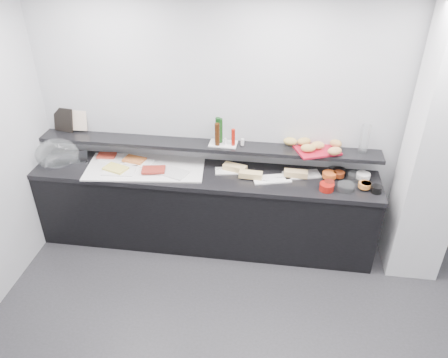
# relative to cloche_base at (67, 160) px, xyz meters

# --- Properties ---
(back_wall) EXTENTS (5.00, 0.02, 2.70)m
(back_wall) POSITION_rel_cloche_base_xyz_m (2.21, 0.28, 0.43)
(back_wall) COLOR #B8BBC0
(back_wall) RESTS_ON ground
(ceiling) EXTENTS (5.00, 5.00, 0.00)m
(ceiling) POSITION_rel_cloche_base_xyz_m (2.21, -1.72, 1.78)
(ceiling) COLOR white
(ceiling) RESTS_ON back_wall
(column) EXTENTS (0.50, 0.50, 2.70)m
(column) POSITION_rel_cloche_base_xyz_m (3.71, -0.07, 0.43)
(column) COLOR white
(column) RESTS_ON ground
(buffet_cabinet) EXTENTS (3.60, 0.60, 0.85)m
(buffet_cabinet) POSITION_rel_cloche_base_xyz_m (1.51, -0.02, -0.50)
(buffet_cabinet) COLOR black
(buffet_cabinet) RESTS_ON ground
(counter_top) EXTENTS (3.62, 0.62, 0.05)m
(counter_top) POSITION_rel_cloche_base_xyz_m (1.51, -0.02, -0.05)
(counter_top) COLOR black
(counter_top) RESTS_ON buffet_cabinet
(wall_shelf) EXTENTS (3.60, 0.25, 0.04)m
(wall_shelf) POSITION_rel_cloche_base_xyz_m (1.51, 0.15, 0.21)
(wall_shelf) COLOR black
(wall_shelf) RESTS_ON back_wall
(cloche_base) EXTENTS (0.51, 0.44, 0.04)m
(cloche_base) POSITION_rel_cloche_base_xyz_m (0.00, 0.00, 0.00)
(cloche_base) COLOR silver
(cloche_base) RESTS_ON counter_top
(cloche_dome) EXTENTS (0.53, 0.45, 0.34)m
(cloche_dome) POSITION_rel_cloche_base_xyz_m (-0.06, -0.06, 0.11)
(cloche_dome) COLOR white
(cloche_dome) RESTS_ON cloche_base
(linen_runner) EXTENTS (1.29, 0.72, 0.01)m
(linen_runner) POSITION_rel_cloche_base_xyz_m (0.88, -0.01, -0.01)
(linen_runner) COLOR white
(linen_runner) RESTS_ON counter_top
(platter_meat_a) EXTENTS (0.30, 0.23, 0.01)m
(platter_meat_a) POSITION_rel_cloche_base_xyz_m (0.48, 0.12, 0.00)
(platter_meat_a) COLOR white
(platter_meat_a) RESTS_ON linen_runner
(food_meat_a) EXTENTS (0.21, 0.14, 0.02)m
(food_meat_a) POSITION_rel_cloche_base_xyz_m (0.40, 0.13, 0.02)
(food_meat_a) COLOR maroon
(food_meat_a) RESTS_ON platter_meat_a
(platter_salmon) EXTENTS (0.31, 0.23, 0.01)m
(platter_salmon) POSITION_rel_cloche_base_xyz_m (0.79, 0.06, 0.00)
(platter_salmon) COLOR white
(platter_salmon) RESTS_ON linen_runner
(food_salmon) EXTENTS (0.25, 0.19, 0.02)m
(food_salmon) POSITION_rel_cloche_base_xyz_m (0.73, 0.08, 0.02)
(food_salmon) COLOR orange
(food_salmon) RESTS_ON platter_salmon
(platter_cheese) EXTENTS (0.35, 0.24, 0.01)m
(platter_cheese) POSITION_rel_cloche_base_xyz_m (0.64, -0.13, 0.00)
(platter_cheese) COLOR white
(platter_cheese) RESTS_ON linen_runner
(food_cheese) EXTENTS (0.27, 0.22, 0.02)m
(food_cheese) POSITION_rel_cloche_base_xyz_m (0.60, -0.13, 0.02)
(food_cheese) COLOR #EBD95B
(food_cheese) RESTS_ON platter_cheese
(platter_meat_b) EXTENTS (0.34, 0.29, 0.01)m
(platter_meat_b) POSITION_rel_cloche_base_xyz_m (1.21, -0.10, 0.00)
(platter_meat_b) COLOR silver
(platter_meat_b) RESTS_ON linen_runner
(food_meat_b) EXTENTS (0.26, 0.19, 0.02)m
(food_meat_b) POSITION_rel_cloche_base_xyz_m (1.00, -0.10, 0.02)
(food_meat_b) COLOR maroon
(food_meat_b) RESTS_ON platter_meat_b
(sandwich_plate_left) EXTENTS (0.35, 0.20, 0.01)m
(sandwich_plate_left) POSITION_rel_cloche_base_xyz_m (1.79, 0.05, -0.01)
(sandwich_plate_left) COLOR white
(sandwich_plate_left) RESTS_ON counter_top
(sandwich_food_left) EXTENTS (0.26, 0.16, 0.06)m
(sandwich_food_left) POSITION_rel_cloche_base_xyz_m (1.83, 0.06, 0.02)
(sandwich_food_left) COLOR #D7B470
(sandwich_food_left) RESTS_ON sandwich_plate_left
(tongs_left) EXTENTS (0.16, 0.04, 0.01)m
(tongs_left) POSITION_rel_cloche_base_xyz_m (1.70, 0.06, -0.00)
(tongs_left) COLOR #AAADB1
(tongs_left) RESTS_ON sandwich_plate_left
(sandwich_plate_mid) EXTENTS (0.41, 0.26, 0.01)m
(sandwich_plate_mid) POSITION_rel_cloche_base_xyz_m (2.22, -0.06, -0.01)
(sandwich_plate_mid) COLOR white
(sandwich_plate_mid) RESTS_ON counter_top
(sandwich_food_mid) EXTENTS (0.24, 0.10, 0.06)m
(sandwich_food_mid) POSITION_rel_cloche_base_xyz_m (2.01, -0.06, 0.02)
(sandwich_food_mid) COLOR #D6B570
(sandwich_food_mid) RESTS_ON sandwich_plate_mid
(tongs_mid) EXTENTS (0.16, 0.04, 0.01)m
(tongs_mid) POSITION_rel_cloche_base_xyz_m (2.11, -0.11, -0.00)
(tongs_mid) COLOR silver
(tongs_mid) RESTS_ON sandwich_plate_mid
(sandwich_plate_right) EXTENTS (0.41, 0.26, 0.01)m
(sandwich_plate_right) POSITION_rel_cloche_base_xyz_m (2.52, 0.07, -0.01)
(sandwich_plate_right) COLOR silver
(sandwich_plate_right) RESTS_ON counter_top
(sandwich_food_right) EXTENTS (0.24, 0.10, 0.06)m
(sandwich_food_right) POSITION_rel_cloche_base_xyz_m (2.46, 0.02, 0.02)
(sandwich_food_right) COLOR tan
(sandwich_food_right) RESTS_ON sandwich_plate_right
(tongs_right) EXTENTS (0.16, 0.04, 0.01)m
(tongs_right) POSITION_rel_cloche_base_xyz_m (2.34, -0.02, -0.00)
(tongs_right) COLOR #A9ACB0
(tongs_right) RESTS_ON sandwich_plate_right
(bowl_glass_fruit) EXTENTS (0.21, 0.21, 0.07)m
(bowl_glass_fruit) POSITION_rel_cloche_base_xyz_m (2.85, 0.12, 0.02)
(bowl_glass_fruit) COLOR silver
(bowl_glass_fruit) RESTS_ON counter_top
(fill_glass_fruit) EXTENTS (0.15, 0.15, 0.05)m
(fill_glass_fruit) POSITION_rel_cloche_base_xyz_m (2.80, 0.04, 0.03)
(fill_glass_fruit) COLOR #E05A1E
(fill_glass_fruit) RESTS_ON bowl_glass_fruit
(bowl_black_jam) EXTENTS (0.18, 0.18, 0.07)m
(bowl_black_jam) POSITION_rel_cloche_base_xyz_m (2.90, 0.12, 0.02)
(bowl_black_jam) COLOR black
(bowl_black_jam) RESTS_ON counter_top
(fill_black_jam) EXTENTS (0.12, 0.12, 0.05)m
(fill_black_jam) POSITION_rel_cloche_base_xyz_m (2.89, 0.07, 0.03)
(fill_black_jam) COLOR #63240E
(fill_black_jam) RESTS_ON bowl_black_jam
(bowl_glass_cream) EXTENTS (0.22, 0.22, 0.07)m
(bowl_glass_cream) POSITION_rel_cloche_base_xyz_m (3.06, 0.06, 0.02)
(bowl_glass_cream) COLOR white
(bowl_glass_cream) RESTS_ON counter_top
(fill_glass_cream) EXTENTS (0.17, 0.17, 0.05)m
(fill_glass_cream) POSITION_rel_cloche_base_xyz_m (3.13, 0.07, 0.03)
(fill_glass_cream) COLOR white
(fill_glass_cream) RESTS_ON bowl_glass_cream
(bowl_red_jam) EXTENTS (0.15, 0.15, 0.07)m
(bowl_red_jam) POSITION_rel_cloche_base_xyz_m (2.76, -0.17, 0.02)
(bowl_red_jam) COLOR maroon
(bowl_red_jam) RESTS_ON counter_top
(fill_red_jam) EXTENTS (0.12, 0.12, 0.05)m
(fill_red_jam) POSITION_rel_cloche_base_xyz_m (2.78, -0.12, 0.03)
(fill_red_jam) COLOR #56130C
(fill_red_jam) RESTS_ON bowl_red_jam
(bowl_glass_salmon) EXTENTS (0.21, 0.21, 0.07)m
(bowl_glass_salmon) POSITION_rel_cloche_base_xyz_m (2.94, -0.16, 0.02)
(bowl_glass_salmon) COLOR silver
(bowl_glass_salmon) RESTS_ON counter_top
(fill_glass_salmon) EXTENTS (0.12, 0.12, 0.05)m
(fill_glass_salmon) POSITION_rel_cloche_base_xyz_m (3.13, -0.11, 0.03)
(fill_glass_salmon) COLOR orange
(fill_glass_salmon) RESTS_ON bowl_glass_salmon
(bowl_black_fruit) EXTENTS (0.13, 0.13, 0.07)m
(bowl_black_fruit) POSITION_rel_cloche_base_xyz_m (3.24, -0.15, 0.02)
(bowl_black_fruit) COLOR black
(bowl_black_fruit) RESTS_ON counter_top
(fill_black_fruit) EXTENTS (0.10, 0.10, 0.05)m
(fill_black_fruit) POSITION_rel_cloche_base_xyz_m (3.14, -0.11, 0.03)
(fill_black_fruit) COLOR orange
(fill_black_fruit) RESTS_ON bowl_black_fruit
(framed_print) EXTENTS (0.24, 0.12, 0.26)m
(framed_print) POSITION_rel_cloche_base_xyz_m (-0.09, 0.25, 0.36)
(framed_print) COLOR black
(framed_print) RESTS_ON wall_shelf
(print_art) EXTENTS (0.19, 0.06, 0.22)m
(print_art) POSITION_rel_cloche_base_xyz_m (0.08, 0.25, 0.36)
(print_art) COLOR beige
(print_art) RESTS_ON framed_print
(condiment_tray) EXTENTS (0.29, 0.19, 0.01)m
(condiment_tray) POSITION_rel_cloche_base_xyz_m (1.69, 0.17, 0.24)
(condiment_tray) COLOR white
(condiment_tray) RESTS_ON wall_shelf
(bottle_green_a) EXTENTS (0.08, 0.08, 0.26)m
(bottle_green_a) POSITION_rel_cloche_base_xyz_m (1.65, 0.20, 0.37)
(bottle_green_a) COLOR #123E11
(bottle_green_a) RESTS_ON condiment_tray
(bottle_brown) EXTENTS (0.05, 0.05, 0.24)m
(bottle_brown) POSITION_rel_cloche_base_xyz_m (1.64, 0.12, 0.36)
(bottle_brown) COLOR #371A0A
(bottle_brown) RESTS_ON condiment_tray
(bottle_green_b) EXTENTS (0.06, 0.06, 0.28)m
(bottle_green_b) POSITION_rel_cloche_base_xyz_m (1.64, 0.17, 0.38)
(bottle_green_b) COLOR #0E3611
(bottle_green_b) RESTS_ON condiment_tray
(bottle_hot) EXTENTS (0.05, 0.05, 0.18)m
(bottle_hot) POSITION_rel_cloche_base_xyz_m (1.80, 0.14, 0.33)
(bottle_hot) COLOR #9F150B
(bottle_hot) RESTS_ON condiment_tray
(shaker_salt) EXTENTS (0.03, 0.03, 0.07)m
(shaker_salt) POSITION_rel_cloche_base_xyz_m (1.72, 0.15, 0.28)
(shaker_salt) COLOR white
(shaker_salt) RESTS_ON condiment_tray
(shaker_pepper) EXTENTS (0.05, 0.05, 0.07)m
(shaker_pepper) POSITION_rel_cloche_base_xyz_m (1.89, 0.15, 0.28)
(shaker_pepper) COLOR silver
(shaker_pepper) RESTS_ON condiment_tray
(bread_tray) EXTENTS (0.50, 0.43, 0.02)m
(bread_tray) POSITION_rel_cloche_base_xyz_m (2.66, 0.15, 0.24)
(bread_tray) COLOR #B1132A
(bread_tray) RESTS_ON wall_shelf
(bread_roll_nw) EXTENTS (0.15, 0.10, 0.08)m
(bread_roll_nw) POSITION_rel_cloche_base_xyz_m (2.38, 0.21, 0.29)
(bread_roll_nw) COLOR gold
(bread_roll_nw) RESTS_ON bread_tray
(bread_roll_n) EXTENTS (0.17, 0.13, 0.08)m
(bread_roll_n) POSITION_rel_cloche_base_xyz_m (2.52, 0.23, 0.29)
(bread_roll_n) COLOR tan
(bread_roll_n) RESTS_ON bread_tray
(bread_roll_ne) EXTENTS (0.14, 0.11, 0.08)m
(bread_roll_ne) POSITION_rel_cloche_base_xyz_m (2.84, 0.23, 0.29)
(bread_roll_ne) COLOR tan
(bread_roll_ne) RESTS_ON bread_tray
(bread_roll_sw) EXTENTS (0.16, 0.11, 0.08)m
(bread_roll_sw) POSITION_rel_cloche_base_xyz_m (2.56, 0.09, 0.29)
(bread_roll_sw) COLOR tan
(bread_roll_sw) RESTS_ON bread_tray
(bread_roll_se) EXTENTS (0.17, 0.14, 0.08)m
(bread_roll_se) POSITION_rel_cloche_base_xyz_m (2.82, 0.06, 0.29)
(bread_roll_se) COLOR tan
(bread_roll_se) RESTS_ON bread_tray
(bread_roll_midw) EXTENTS (0.14, 0.10, 0.08)m
(bread_roll_midw) POSITION_rel_cloche_base_xyz_m (2.65, 0.16, 0.29)
(bread_roll_midw) COLOR tan
(bread_roll_midw) RESTS_ON bread_tray
(bread_roll_mide) EXTENTS (0.13, 0.11, 0.08)m
(bread_roll_mide) POSITION_rel_cloche_base_xyz_m (2.65, 0.17, 0.29)
(bread_roll_mide) COLOR tan
(bread_roll_mide) RESTS_ON bread_tray
(carafe) EXTENTS (0.10, 0.10, 0.30)m
(carafe) POSITION_rel_cloche_base_xyz_m (3.10, 0.19, 0.38)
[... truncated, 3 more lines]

